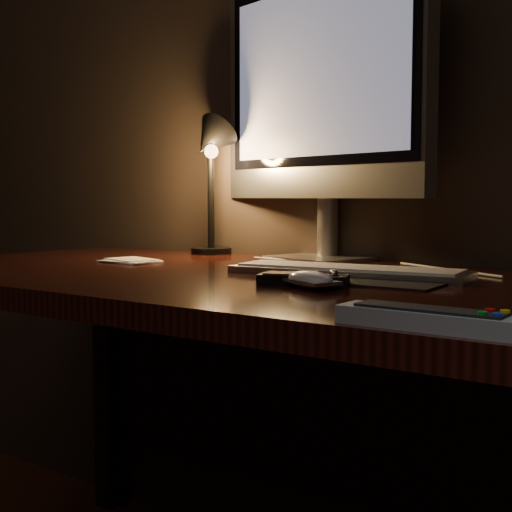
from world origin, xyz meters
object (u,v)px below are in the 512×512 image
Objects in this scene: media_remote at (303,279)px; mouse at (310,282)px; monitor at (320,92)px; desk_lamp at (210,160)px; keyboard at (348,271)px; tv_remote at (429,319)px; desk at (277,337)px.

mouse is at bearing -61.90° from media_remote.
monitor reaches higher than desk_lamp.
mouse is at bearing -85.87° from keyboard.
media_remote is (0.21, -0.41, -0.37)m from monitor.
mouse is at bearing 142.21° from tv_remote.
keyboard is at bearing -34.67° from monitor.
mouse is 0.49× the size of tv_remote.
desk_lamp is (-0.49, 0.21, 0.23)m from keyboard.
desk_lamp is at bearing 123.28° from media_remote.
monitor is 0.92m from tv_remote.
tv_remote is at bearing -15.31° from mouse.
tv_remote is (0.47, -0.41, 0.14)m from desk.
tv_remote is at bearing -59.62° from keyboard.
media_remote is at bearing -45.24° from desk.
monitor is 3.08× the size of tv_remote.
media_remote is at bearing -93.21° from keyboard.
desk_lamp is (-0.35, 0.23, 0.36)m from desk.
tv_remote reaches higher than mouse.
tv_remote is 1.06m from desk_lamp.
keyboard is at bearing 124.07° from mouse.
tv_remote is at bearing -58.10° from media_remote.
desk_lamp reaches higher than keyboard.
keyboard is 0.54m from tv_remote.
keyboard is (0.20, -0.23, -0.37)m from monitor.
keyboard is 4.41× the size of mouse.
mouse is 0.71m from desk_lamp.
desk is 15.93× the size of mouse.
monitor is 1.83× the size of desk_lamp.
keyboard is 0.21m from mouse.
monitor is at bearing 102.71° from desk.
monitor is 1.44× the size of keyboard.
monitor is at bearing 97.73° from media_remote.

